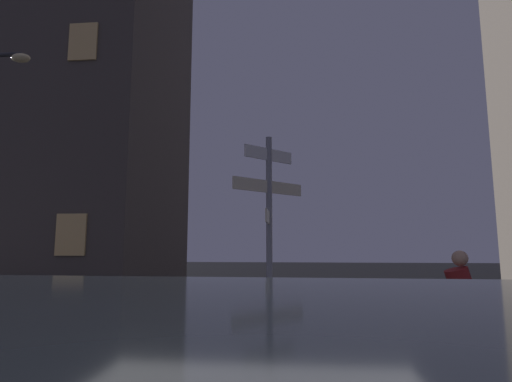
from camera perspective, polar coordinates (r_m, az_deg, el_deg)
The scene contains 4 objects.
sidewalk_kerb at distance 8.54m, azimuth 3.51°, elevation -18.63°, with size 40.00×2.71×0.14m, color #9E9991.
signpost at distance 7.78m, azimuth 1.88°, elevation -3.31°, with size 1.27×1.70×3.68m.
cyclist at distance 6.49m, azimuth 27.05°, elevation -15.20°, with size 1.81×0.38×1.61m.
building_left_block at distance 19.31m, azimuth -26.49°, elevation 19.68°, with size 9.43×6.83×20.67m.
Camera 1 is at (0.31, -2.36, 1.67)m, focal length 28.11 mm.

